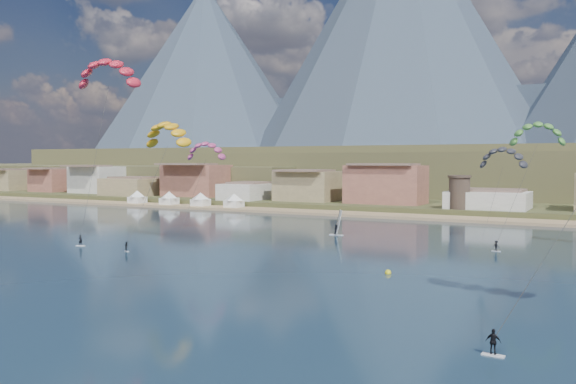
{
  "coord_description": "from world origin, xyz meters",
  "views": [
    {
      "loc": [
        40.07,
        -42.01,
        14.41
      ],
      "look_at": [
        0.0,
        32.0,
        10.0
      ],
      "focal_mm": 37.99,
      "sensor_mm": 36.0,
      "label": 1
    }
  ],
  "objects": [
    {
      "name": "town",
      "position": [
        -40.0,
        122.0,
        8.0
      ],
      "size": [
        400.0,
        24.0,
        12.0
      ],
      "color": "silver",
      "rests_on": "ground"
    },
    {
      "name": "mountain_ridge",
      "position": [
        -14.6,
        823.65,
        150.31
      ],
      "size": [
        2060.0,
        480.0,
        400.0
      ],
      "color": "#2C3849",
      "rests_on": "ground"
    },
    {
      "name": "ground",
      "position": [
        0.0,
        0.0,
        0.0
      ],
      "size": [
        2400.0,
        2400.0,
        0.0
      ],
      "primitive_type": "plane",
      "color": "black",
      "rests_on": "ground"
    },
    {
      "name": "land",
      "position": [
        0.0,
        560.0,
        0.0
      ],
      "size": [
        2200.0,
        900.0,
        4.0
      ],
      "color": "brown",
      "rests_on": "ground"
    },
    {
      "name": "beach_tents",
      "position": [
        -76.25,
        106.0,
        3.71
      ],
      "size": [
        43.4,
        6.4,
        5.0
      ],
      "color": "white",
      "rests_on": "ground"
    },
    {
      "name": "watchtower",
      "position": [
        5.0,
        114.0,
        6.37
      ],
      "size": [
        5.82,
        5.82,
        8.6
      ],
      "color": "#47382D",
      "rests_on": "ground"
    },
    {
      "name": "foothills",
      "position": [
        22.39,
        232.47,
        9.08
      ],
      "size": [
        940.0,
        210.0,
        18.0
      ],
      "color": "brown",
      "rests_on": "ground"
    },
    {
      "name": "beach",
      "position": [
        0.0,
        106.0,
        0.25
      ],
      "size": [
        2200.0,
        12.0,
        0.9
      ],
      "color": "tan",
      "rests_on": "ground"
    },
    {
      "name": "buoy",
      "position": [
        14.81,
        31.32,
        0.14
      ],
      "size": [
        0.8,
        0.8,
        0.8
      ],
      "color": "yellow",
      "rests_on": "ground"
    },
    {
      "name": "kitesurfer_red",
      "position": [
        -46.43,
        45.2,
        31.86
      ],
      "size": [
        15.28,
        19.31,
        36.22
      ],
      "color": "silver",
      "rests_on": "ground"
    },
    {
      "name": "kitesurfer_yellow",
      "position": [
        -28.61,
        40.97,
        19.47
      ],
      "size": [
        10.68,
        14.57,
        22.86
      ],
      "color": "silver",
      "rests_on": "ground"
    },
    {
      "name": "distant_kite_dark",
      "position": [
        21.08,
        78.15,
        15.55
      ],
      "size": [
        9.58,
        6.39,
        18.58
      ],
      "color": "#262626",
      "rests_on": "ground"
    },
    {
      "name": "windsurfer",
      "position": [
        -6.97,
        64.67,
        1.55
      ],
      "size": [
        2.77,
        3.02,
        4.87
      ],
      "color": "silver",
      "rests_on": "ground"
    },
    {
      "name": "kitesurfer_green",
      "position": [
        27.98,
        68.97,
        19.31
      ],
      "size": [
        10.13,
        14.54,
        22.78
      ],
      "color": "silver",
      "rests_on": "ground"
    },
    {
      "name": "distant_kite_pink",
      "position": [
        -32.21,
        57.12,
        16.86
      ],
      "size": [
        8.79,
        6.49,
        19.58
      ],
      "color": "#262626",
      "rests_on": "ground"
    }
  ]
}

